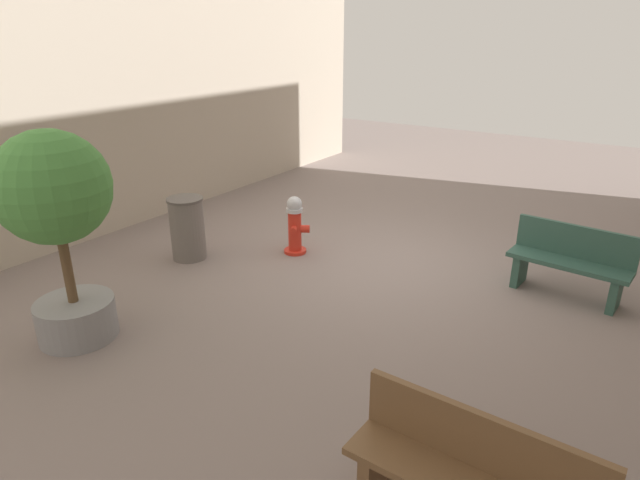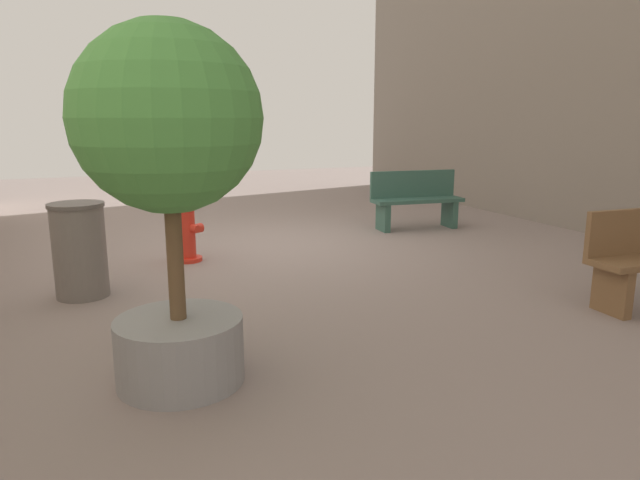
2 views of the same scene
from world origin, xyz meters
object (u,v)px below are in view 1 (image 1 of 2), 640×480
Objects in this scene: bench_far at (470,477)px; bench_near at (570,261)px; planter_tree at (56,211)px; trash_bin at (187,228)px; fire_hydrant at (295,225)px.

bench_near is at bearing -88.34° from bench_far.
planter_tree reaches higher than trash_bin.
fire_hydrant is 0.60× the size of bench_near.
bench_near is 1.60× the size of trash_bin.
trash_bin is (1.26, 1.08, 0.02)m from fire_hydrant.
bench_near and bench_far have the same top height.
bench_far is at bearing 179.02° from planter_tree.
bench_near is (-3.89, -0.82, 0.02)m from fire_hydrant.
bench_far is 4.76m from planter_tree.
trash_bin is at bearing 40.64° from fire_hydrant.
bench_far is 1.79× the size of trash_bin.
fire_hydrant is 3.97m from bench_near.
planter_tree is at bearing 43.28° from bench_near.
bench_near is at bearing -168.13° from fire_hydrant.
bench_near is 0.64× the size of planter_tree.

